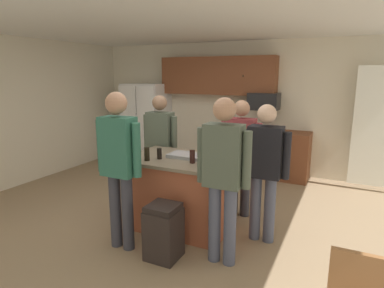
{
  "coord_description": "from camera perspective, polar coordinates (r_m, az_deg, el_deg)",
  "views": [
    {
      "loc": [
        2.09,
        -3.72,
        1.97
      ],
      "look_at": [
        0.24,
        0.11,
        1.05
      ],
      "focal_mm": 30.61,
      "sensor_mm": 36.0,
      "label": 1
    }
  ],
  "objects": [
    {
      "name": "mug_blue_stoneware",
      "position": [
        3.74,
        1.73,
        -3.21
      ],
      "size": [
        0.12,
        0.08,
        0.09
      ],
      "color": "white",
      "rests_on": "kitchen_island"
    },
    {
      "name": "person_elder_center",
      "position": [
        3.31,
        5.47,
        -4.63
      ],
      "size": [
        0.57,
        0.23,
        1.74
      ],
      "rotation": [
        0.0,
        0.0,
        2.52
      ],
      "color": "#4C5166",
      "rests_on": "ground"
    },
    {
      "name": "person_host_foreground",
      "position": [
        4.96,
        -5.53,
        0.32
      ],
      "size": [
        0.57,
        0.22,
        1.66
      ],
      "rotation": [
        0.0,
        0.0,
        -0.73
      ],
      "color": "tan",
      "rests_on": "ground"
    },
    {
      "name": "serving_tray",
      "position": [
        4.15,
        -0.97,
        -2.01
      ],
      "size": [
        0.44,
        0.3,
        0.04
      ],
      "color": "#B7B7BC",
      "rests_on": "kitchen_island"
    },
    {
      "name": "person_guest_right",
      "position": [
        4.53,
        8.45,
        -1.19
      ],
      "size": [
        0.57,
        0.22,
        1.62
      ],
      "rotation": [
        0.0,
        0.0,
        -2.25
      ],
      "color": "#383842",
      "rests_on": "ground"
    },
    {
      "name": "french_door_window_panel",
      "position": [
        6.2,
        30.29,
        2.46
      ],
      "size": [
        0.9,
        0.06,
        2.0
      ],
      "primitive_type": "cube",
      "color": "white",
      "rests_on": "ground"
    },
    {
      "name": "kitchen_island",
      "position": [
        4.25,
        -1.78,
        -8.43
      ],
      "size": [
        1.36,
        0.93,
        0.93
      ],
      "color": "#AD5638",
      "rests_on": "ground"
    },
    {
      "name": "side_wall_left",
      "position": [
        6.5,
        -29.02,
        4.76
      ],
      "size": [
        0.1,
        5.6,
        2.6
      ],
      "primitive_type": "cube",
      "color": "beige",
      "rests_on": "ground"
    },
    {
      "name": "microwave_over_range",
      "position": [
        6.41,
        12.41,
        7.26
      ],
      "size": [
        0.56,
        0.4,
        0.32
      ],
      "primitive_type": "cube",
      "color": "black"
    },
    {
      "name": "person_guest_by_door",
      "position": [
        3.67,
        -12.6,
        -2.77
      ],
      "size": [
        0.57,
        0.23,
        1.78
      ],
      "rotation": [
        0.0,
        0.0,
        1.11
      ],
      "color": "#383842",
      "rests_on": "ground"
    },
    {
      "name": "trash_bin",
      "position": [
        3.65,
        -4.96,
        -14.99
      ],
      "size": [
        0.34,
        0.34,
        0.61
      ],
      "color": "black",
      "rests_on": "ground"
    },
    {
      "name": "floor",
      "position": [
        4.7,
        -3.27,
        -12.61
      ],
      "size": [
        7.04,
        7.04,
        0.0
      ],
      "primitive_type": "plane",
      "color": "#937A5B",
      "rests_on": "ground"
    },
    {
      "name": "tumbler_amber",
      "position": [
        4.01,
        -7.87,
        -1.73
      ],
      "size": [
        0.07,
        0.07,
        0.16
      ],
      "color": "black",
      "rests_on": "kitchen_island"
    },
    {
      "name": "refrigerator",
      "position": [
        7.42,
        -7.94,
        3.6
      ],
      "size": [
        0.92,
        0.76,
        1.75
      ],
      "color": "white",
      "rests_on": "ground"
    },
    {
      "name": "glass_pilsner",
      "position": [
        4.07,
        -5.71,
        -1.67
      ],
      "size": [
        0.06,
        0.06,
        0.14
      ],
      "color": "black",
      "rests_on": "kitchen_island"
    },
    {
      "name": "cabinet_run_upper",
      "position": [
        6.79,
        4.41,
        11.78
      ],
      "size": [
        2.4,
        0.38,
        0.75
      ],
      "color": "brown"
    },
    {
      "name": "back_wall",
      "position": [
        6.88,
        8.06,
        6.48
      ],
      "size": [
        6.4,
        0.1,
        2.6
      ],
      "primitive_type": "cube",
      "color": "beige",
      "rests_on": "ground"
    },
    {
      "name": "person_guest_left",
      "position": [
        3.86,
        12.52,
        -3.54
      ],
      "size": [
        0.57,
        0.22,
        1.63
      ],
      "rotation": [
        0.0,
        0.0,
        -3.04
      ],
      "color": "#4C5166",
      "rests_on": "ground"
    },
    {
      "name": "glass_short_whisky",
      "position": [
        3.86,
        0.05,
        -2.23
      ],
      "size": [
        0.06,
        0.06,
        0.16
      ],
      "color": "black",
      "rests_on": "kitchen_island"
    },
    {
      "name": "cabinet_run_lower",
      "position": [
        6.55,
        11.98,
        -1.49
      ],
      "size": [
        1.8,
        0.63,
        0.9
      ],
      "color": "brown",
      "rests_on": "ground"
    },
    {
      "name": "ceiling",
      "position": [
        4.31,
        -3.71,
        20.59
      ],
      "size": [
        7.04,
        7.04,
        0.0
      ],
      "primitive_type": "plane",
      "color": "white"
    }
  ]
}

